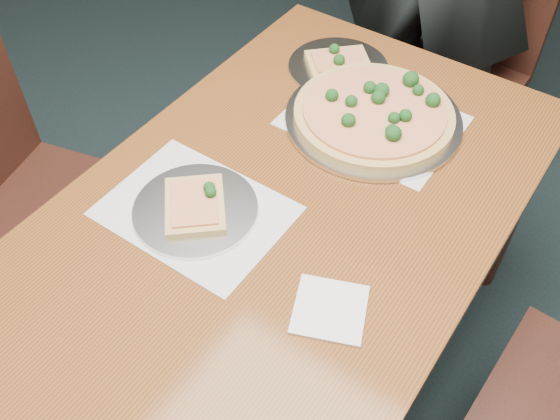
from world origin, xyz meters
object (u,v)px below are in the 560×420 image
Objects in this scene: chair_left at (22,185)px; chair_far at (467,58)px; dining_table at (280,236)px; slice_plate_far at (338,65)px; pizza_pan at (375,114)px; slice_plate_near at (196,207)px.

chair_far is at bearing -45.36° from chair_left.
slice_plate_far reaches higher than dining_table.
dining_table is 1.14m from chair_far.
pizza_pan reaches higher than slice_plate_near.
slice_plate_near is (-0.15, -0.11, 0.11)m from dining_table.
slice_plate_near is at bearing -98.46° from chair_left.
slice_plate_far is (-0.17, 0.53, 0.10)m from dining_table.
slice_plate_near is (0.63, 0.06, 0.25)m from chair_left.
chair_left reaches higher than pizza_pan.
slice_plate_near is (-0.17, -1.24, 0.25)m from chair_far.
slice_plate_near reaches higher than dining_table.
chair_far reaches higher than slice_plate_near.
chair_left is 0.96m from slice_plate_far.
chair_left reaches higher than slice_plate_near.
chair_far is 3.25× the size of slice_plate_far.
chair_far is at bearing 72.99° from slice_plate_far.
chair_far is at bearing 82.25° from slice_plate_near.
dining_table is 1.65× the size of chair_left.
pizza_pan is at bearing 70.40° from slice_plate_near.
chair_left is at bearing -174.56° from slice_plate_near.
chair_left reaches higher than slice_plate_far.
chair_left is (-0.80, -1.30, 0.00)m from chair_far.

